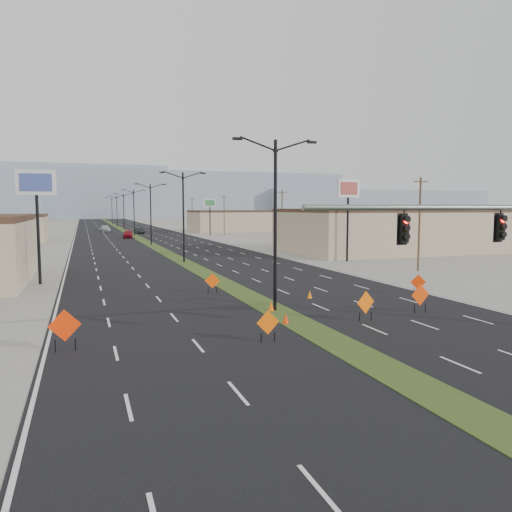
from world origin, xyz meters
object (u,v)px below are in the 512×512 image
object	(u,v)px
construction_sign_1	(268,324)
pole_sign_east_far	(210,206)
construction_sign_2	(212,282)
pole_sign_west	(36,191)
cone_0	(286,319)
streetlight_2	(151,212)
construction_sign_0	(65,327)
cone_1	(271,306)
streetlight_4	(124,211)
pole_sign_east_near	(348,195)
car_mid	(140,231)
car_left	(128,234)
streetlight_5	(117,210)
construction_sign_4	(420,296)
car_far	(105,229)
construction_sign_3	(366,304)
streetlight_1	(183,214)
construction_sign_5	(418,283)
cone_2	(310,294)
cone_3	(216,280)
streetlight_6	(112,210)
streetlight_0	(275,219)
streetlight_3	(134,211)

from	to	relation	value
construction_sign_1	pole_sign_east_far	bearing A→B (deg)	73.42
construction_sign_2	pole_sign_west	distance (m)	16.19
construction_sign_1	cone_0	bearing A→B (deg)	50.29
pole_sign_west	pole_sign_east_far	bearing A→B (deg)	67.94
streetlight_2	construction_sign_1	world-z (taller)	streetlight_2
construction_sign_0	cone_1	bearing A→B (deg)	11.68
streetlight_4	pole_sign_east_near	size ratio (longest dim) A/B	1.08
pole_sign_west	car_mid	bearing A→B (deg)	80.92
car_left	construction_sign_0	distance (m)	82.43
streetlight_5	pole_sign_east_far	distance (m)	60.35
construction_sign_4	pole_sign_east_near	world-z (taller)	pole_sign_east_near
car_far	construction_sign_1	distance (m)	113.47
car_far	cone_1	distance (m)	107.29
cone_0	construction_sign_2	bearing A→B (deg)	96.75
construction_sign_3	car_far	bearing A→B (deg)	79.50
streetlight_1	construction_sign_2	xyz separation A→B (m)	(-2.00, -20.82, -4.58)
streetlight_2	construction_sign_5	bearing A→B (deg)	-78.02
car_mid	car_far	bearing A→B (deg)	110.87
construction_sign_3	pole_sign_east_far	size ratio (longest dim) A/B	0.20
cone_2	pole_sign_west	size ratio (longest dim) A/B	0.06
cone_0	pole_sign_east_near	world-z (taller)	pole_sign_east_near
pole_sign_west	pole_sign_east_far	size ratio (longest dim) A/B	1.12
cone_1	construction_sign_3	bearing A→B (deg)	-45.86
cone_0	construction_sign_4	bearing A→B (deg)	0.79
car_left	cone_3	world-z (taller)	car_left
construction_sign_1	streetlight_2	bearing A→B (deg)	83.11
cone_3	pole_sign_east_near	distance (m)	23.17
streetlight_6	car_mid	world-z (taller)	streetlight_6
car_mid	pole_sign_east_far	distance (m)	19.34
streetlight_4	construction_sign_1	xyz separation A→B (m)	(-2.85, -118.42, -4.56)
streetlight_1	construction_sign_5	distance (m)	28.99
streetlight_6	cone_3	bearing A→B (deg)	-90.25
streetlight_6	pole_sign_east_near	bearing A→B (deg)	-82.95
streetlight_2	streetlight_0	bearing A→B (deg)	-90.00
streetlight_0	cone_3	bearing A→B (deg)	93.49
car_left	construction_sign_5	distance (m)	76.30
pole_sign_east_near	pole_sign_east_far	size ratio (longest dim) A/B	1.15
streetlight_1	construction_sign_1	distance (m)	34.84
streetlight_3	cone_2	world-z (taller)	streetlight_3
construction_sign_3	cone_2	distance (m)	7.22
streetlight_0	cone_3	world-z (taller)	streetlight_0
pole_sign_east_far	pole_sign_east_near	bearing A→B (deg)	-80.66
streetlight_5	construction_sign_4	world-z (taller)	streetlight_5
streetlight_3	construction_sign_0	distance (m)	89.84
car_left	construction_sign_5	size ratio (longest dim) A/B	3.25
streetlight_3	streetlight_4	xyz separation A→B (m)	(0.00, 28.00, 0.00)
streetlight_2	construction_sign_0	xyz separation A→B (m)	(-11.50, -61.00, -4.34)
streetlight_6	construction_sign_4	size ratio (longest dim) A/B	5.90
car_far	construction_sign_4	xyz separation A→B (m)	(12.89, -110.36, 0.19)
car_far	construction_sign_3	distance (m)	111.55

